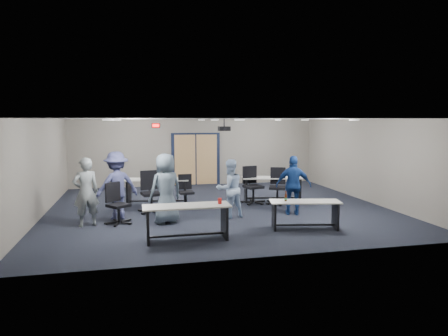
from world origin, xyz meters
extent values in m
plane|color=black|center=(0.00, 0.00, 0.00)|extent=(10.00, 10.00, 0.00)
cube|color=gray|center=(0.00, 4.50, 1.35)|extent=(10.00, 0.04, 2.70)
cube|color=gray|center=(0.00, -4.50, 1.35)|extent=(10.00, 0.04, 2.70)
cube|color=gray|center=(-5.00, 0.00, 1.35)|extent=(0.04, 9.00, 2.70)
cube|color=gray|center=(5.00, 0.00, 1.35)|extent=(0.04, 9.00, 2.70)
cube|color=silver|center=(0.00, 0.00, 2.70)|extent=(10.00, 9.00, 0.04)
cube|color=black|center=(0.00, 4.47, 1.05)|extent=(2.00, 0.06, 2.20)
cube|color=#B07950|center=(-0.45, 4.45, 1.05)|extent=(0.85, 0.04, 2.05)
cube|color=#B07950|center=(0.45, 4.45, 1.05)|extent=(0.85, 0.04, 2.05)
cube|color=black|center=(-1.60, 4.45, 2.45)|extent=(0.32, 0.05, 0.18)
cube|color=#FF0C0C|center=(-1.60, 4.42, 2.45)|extent=(0.26, 0.02, 0.12)
cylinder|color=black|center=(0.30, 0.50, 2.58)|extent=(0.04, 0.04, 0.24)
cube|color=black|center=(0.30, 0.50, 2.40)|extent=(0.35, 0.30, 0.14)
cylinder|color=black|center=(0.30, 0.35, 2.40)|extent=(0.08, 0.03, 0.08)
cube|color=#B5B4AB|center=(-1.35, -3.03, 0.77)|extent=(1.94, 0.65, 0.03)
cube|color=black|center=(-2.21, -3.03, 0.38)|extent=(0.05, 0.59, 0.75)
cube|color=black|center=(-0.49, -3.03, 0.38)|extent=(0.05, 0.59, 0.75)
cube|color=black|center=(-1.35, -3.03, 0.11)|extent=(1.72, 0.06, 0.04)
cylinder|color=red|center=(-0.60, -3.03, 0.85)|extent=(0.09, 0.09, 0.13)
cube|color=#B5B4AB|center=(1.60, -2.75, 0.68)|extent=(1.79, 0.91, 0.03)
cube|color=black|center=(0.86, -2.60, 0.33)|extent=(0.15, 0.52, 0.66)
cube|color=black|center=(2.35, -2.91, 0.33)|extent=(0.15, 0.52, 0.66)
cube|color=black|center=(1.60, -2.75, 0.09)|extent=(1.50, 0.36, 0.04)
cube|color=#B5B4AB|center=(-1.78, 0.94, 0.80)|extent=(2.10, 1.01, 0.03)
cube|color=black|center=(-2.66, 1.10, 0.39)|extent=(0.16, 0.62, 0.78)
cube|color=black|center=(-0.90, 0.79, 0.39)|extent=(0.16, 0.62, 0.78)
cube|color=black|center=(-1.78, 0.94, 0.11)|extent=(1.77, 0.36, 0.04)
cube|color=#B5B4AB|center=(1.95, 0.62, 0.78)|extent=(2.06, 1.00, 0.03)
cube|color=black|center=(1.09, 0.78, 0.38)|extent=(0.16, 0.60, 0.77)
cube|color=black|center=(2.82, 0.47, 0.38)|extent=(0.16, 0.60, 0.77)
cube|color=black|center=(1.95, 0.62, 0.11)|extent=(1.74, 0.37, 0.04)
imported|color=gray|center=(-3.66, -1.32, 0.87)|extent=(0.73, 0.59, 1.75)
imported|color=slate|center=(-1.69, -1.46, 0.91)|extent=(1.05, 0.89, 1.82)
imported|color=#BFDBFD|center=(0.06, -1.23, 0.80)|extent=(0.92, 0.79, 1.61)
imported|color=navy|center=(1.90, -1.29, 0.84)|extent=(1.06, 0.70, 1.67)
imported|color=#434678|center=(-2.94, -0.71, 0.92)|extent=(1.35, 1.08, 1.83)
camera|label=1|loc=(-2.44, -11.69, 2.67)|focal=32.00mm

